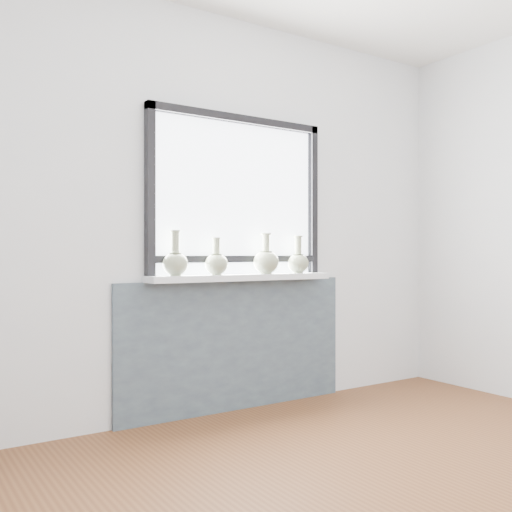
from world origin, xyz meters
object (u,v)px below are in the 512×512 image
windowsill (243,277)px  vase_c (266,261)px  vase_b (216,263)px  vase_a (175,262)px  vase_d (298,261)px

windowsill → vase_c: (0.17, -0.02, 0.11)m
windowsill → vase_b: size_ratio=5.57×
windowsill → vase_c: vase_c is taller
vase_a → vase_d: 0.93m
vase_b → windowsill: bearing=6.5°
vase_c → vase_d: bearing=0.9°
vase_a → vase_c: size_ratio=1.02×
windowsill → vase_d: (0.44, -0.02, 0.10)m
windowsill → vase_d: bearing=-2.3°
vase_a → vase_c: vase_a is taller
vase_a → vase_c: 0.66m
vase_a → vase_b: vase_a is taller
vase_b → vase_d: vase_d is taller
vase_a → vase_d: bearing=-0.6°
vase_a → vase_c: (0.66, -0.01, 0.00)m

